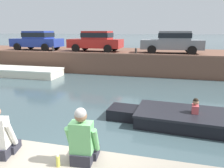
{
  "coord_description": "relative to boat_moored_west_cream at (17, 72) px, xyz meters",
  "views": [
    {
      "loc": [
        1.86,
        -3.41,
        3.01
      ],
      "look_at": [
        0.0,
        3.83,
        1.18
      ],
      "focal_mm": 35.0,
      "sensor_mm": 36.0,
      "label": 1
    }
  ],
  "objects": [
    {
      "name": "ground_plane",
      "position": [
        8.16,
        -3.8,
        -0.27
      ],
      "size": [
        400.0,
        400.0,
        0.0
      ],
      "primitive_type": "plane",
      "color": "#3D5156"
    },
    {
      "name": "far_quay_wall",
      "position": [
        8.16,
        4.67,
        0.46
      ],
      "size": [
        60.0,
        6.0,
        1.45
      ],
      "primitive_type": "cube",
      "color": "brown",
      "rests_on": "ground"
    },
    {
      "name": "far_wall_coping",
      "position": [
        8.16,
        1.79,
        1.22
      ],
      "size": [
        60.0,
        0.24,
        0.08
      ],
      "primitive_type": "cube",
      "color": "brown",
      "rests_on": "far_quay_wall"
    },
    {
      "name": "boat_moored_west_cream",
      "position": [
        0.0,
        0.0,
        0.0
      ],
      "size": [
        6.77,
        1.94,
        0.54
      ],
      "color": "silver",
      "rests_on": "ground"
    },
    {
      "name": "motorboat_passing",
      "position": [
        11.5,
        -5.72,
        -0.03
      ],
      "size": [
        6.42,
        2.06,
        0.94
      ],
      "color": "black",
      "rests_on": "ground"
    },
    {
      "name": "car_leftmost_blue",
      "position": [
        -0.38,
        3.38,
        2.03
      ],
      "size": [
        4.0,
        1.98,
        1.54
      ],
      "color": "#233893",
      "rests_on": "far_quay_wall"
    },
    {
      "name": "car_left_inner_red",
      "position": [
        4.66,
        3.38,
        2.03
      ],
      "size": [
        4.09,
        2.05,
        1.54
      ],
      "color": "#B2231E",
      "rests_on": "far_quay_wall"
    },
    {
      "name": "car_centre_grey",
      "position": [
        10.26,
        3.38,
        2.03
      ],
      "size": [
        4.24,
        1.99,
        1.54
      ],
      "color": "slate",
      "rests_on": "far_quay_wall"
    },
    {
      "name": "mooring_bollard_west",
      "position": [
        1.79,
        1.92,
        1.42
      ],
      "size": [
        0.15,
        0.15,
        0.44
      ],
      "color": "#2D2B28",
      "rests_on": "far_quay_wall"
    },
    {
      "name": "mooring_bollard_mid",
      "position": [
        7.92,
        1.92,
        1.42
      ],
      "size": [
        0.15,
        0.15,
        0.44
      ],
      "color": "#2D2B28",
      "rests_on": "far_quay_wall"
    },
    {
      "name": "person_seated_right",
      "position": [
        8.74,
        -9.66,
        0.98
      ],
      "size": [
        0.55,
        0.55,
        0.96
      ],
      "color": "#282833",
      "rests_on": "near_quay"
    },
    {
      "name": "bottle_drink",
      "position": [
        8.4,
        -9.89,
        0.7
      ],
      "size": [
        0.06,
        0.06,
        0.2
      ],
      "color": "#CCC64C",
      "rests_on": "near_quay"
    }
  ]
}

